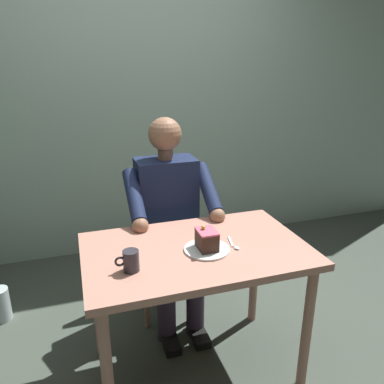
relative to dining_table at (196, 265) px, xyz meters
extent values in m
plane|color=#404A40|center=(0.00, 0.00, -0.64)|extent=(14.00, 14.00, 0.00)
cube|color=#9AB7A9|center=(0.00, -1.60, 0.86)|extent=(6.40, 0.12, 3.00)
cube|color=tan|center=(0.00, 0.00, 0.08)|extent=(1.08, 0.68, 0.04)
cylinder|color=tan|center=(-0.48, 0.28, -0.28)|extent=(0.05, 0.05, 0.72)
cylinder|color=tan|center=(0.48, 0.28, -0.28)|extent=(0.05, 0.05, 0.72)
cylinder|color=tan|center=(-0.48, -0.28, -0.28)|extent=(0.05, 0.05, 0.72)
cylinder|color=tan|center=(0.48, -0.28, -0.28)|extent=(0.05, 0.05, 0.72)
cube|color=tan|center=(0.00, -0.60, -0.20)|extent=(0.42, 0.42, 0.04)
cube|color=tan|center=(0.00, -0.79, 0.05)|extent=(0.38, 0.04, 0.45)
cylinder|color=tan|center=(-0.18, -0.42, -0.42)|extent=(0.04, 0.04, 0.44)
cylinder|color=tan|center=(0.18, -0.42, -0.42)|extent=(0.04, 0.04, 0.44)
cylinder|color=tan|center=(-0.18, -0.78, -0.42)|extent=(0.04, 0.04, 0.44)
cylinder|color=tan|center=(0.18, -0.78, -0.42)|extent=(0.04, 0.04, 0.44)
cube|color=#182345|center=(0.00, -0.58, 0.11)|extent=(0.36, 0.22, 0.58)
sphere|color=#92664C|center=(0.00, -0.58, 0.55)|extent=(0.20, 0.20, 0.20)
cylinder|color=#92664C|center=(0.00, -0.58, 0.43)|extent=(0.09, 0.09, 0.06)
cylinder|color=#182345|center=(-0.22, -0.44, 0.24)|extent=(0.08, 0.33, 0.26)
sphere|color=#92664C|center=(-0.22, -0.28, 0.12)|extent=(0.09, 0.09, 0.09)
cylinder|color=#182345|center=(0.22, -0.44, 0.24)|extent=(0.08, 0.33, 0.26)
sphere|color=#92664C|center=(0.22, -0.28, 0.12)|extent=(0.09, 0.09, 0.09)
cylinder|color=#382B3F|center=(-0.09, -0.46, -0.20)|extent=(0.13, 0.38, 0.14)
cylinder|color=#382B3F|center=(0.09, -0.46, -0.20)|extent=(0.13, 0.38, 0.14)
cylinder|color=#382B3F|center=(-0.09, -0.28, -0.43)|extent=(0.11, 0.11, 0.42)
cube|color=black|center=(-0.09, -0.22, -0.62)|extent=(0.09, 0.22, 0.05)
cylinder|color=#382B3F|center=(0.09, -0.28, -0.43)|extent=(0.11, 0.11, 0.42)
cube|color=black|center=(0.09, -0.22, -0.62)|extent=(0.09, 0.22, 0.05)
cylinder|color=white|center=(-0.04, 0.04, 0.10)|extent=(0.22, 0.22, 0.01)
cube|color=#3A241B|center=(-0.04, 0.04, 0.15)|extent=(0.09, 0.11, 0.09)
cube|color=#D95D77|center=(-0.04, 0.04, 0.19)|extent=(0.09, 0.11, 0.01)
sphere|color=gold|center=(-0.03, 0.03, 0.21)|extent=(0.02, 0.02, 0.02)
cylinder|color=#2D2B32|center=(0.33, 0.11, 0.14)|extent=(0.07, 0.07, 0.09)
torus|color=#2D2B32|center=(0.38, 0.11, 0.15)|extent=(0.05, 0.01, 0.05)
cylinder|color=black|center=(0.33, 0.11, 0.18)|extent=(0.06, 0.06, 0.01)
cube|color=silver|center=(-0.18, 0.00, 0.10)|extent=(0.04, 0.11, 0.01)
ellipsoid|color=silver|center=(-0.18, 0.07, 0.10)|extent=(0.03, 0.04, 0.01)
cylinder|color=#B2C1C6|center=(1.06, -0.78, -0.53)|extent=(0.12, 0.12, 0.22)
camera|label=1|loc=(0.52, 1.54, 0.95)|focal=35.06mm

